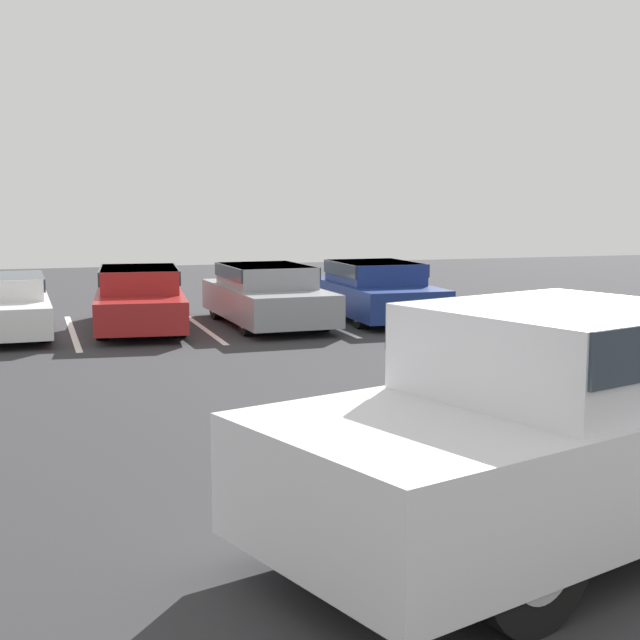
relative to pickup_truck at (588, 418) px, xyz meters
name	(u,v)px	position (x,y,z in m)	size (l,w,h in m)	color
stall_stripe_b	(73,332)	(-3.41, 12.45, -0.91)	(0.12, 5.07, 0.01)	white
stall_stripe_c	(201,327)	(-0.80, 12.45, -0.91)	(0.12, 5.07, 0.01)	white
stall_stripe_d	(319,321)	(1.81, 12.45, -0.91)	(0.12, 5.07, 0.01)	white
stall_stripe_e	(428,317)	(4.42, 12.45, -0.91)	(0.12, 5.07, 0.01)	white
pickup_truck	(588,418)	(0.00, 0.00, 0.00)	(6.03, 3.72, 1.84)	silver
parked_sedan_a	(1,303)	(-4.75, 12.61, -0.30)	(1.86, 4.54, 1.16)	silver
parked_sedan_b	(140,296)	(-2.05, 12.57, -0.25)	(2.19, 4.83, 1.26)	maroon
parked_sedan_c	(267,293)	(0.59, 12.29, -0.24)	(1.95, 4.52, 1.28)	gray
parked_sedan_d	(375,289)	(3.12, 12.43, -0.24)	(1.90, 4.27, 1.28)	navy
wheel_stop_curb	(241,304)	(0.82, 15.71, -0.85)	(1.62, 0.20, 0.14)	#B7B2A8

